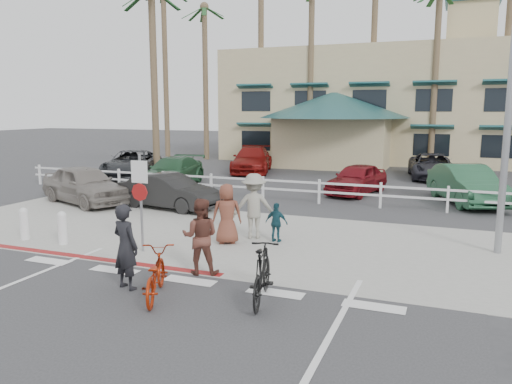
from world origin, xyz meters
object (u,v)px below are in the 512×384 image
at_px(sign_post, 141,198).
at_px(car_red_compact, 85,185).
at_px(bike_black, 262,274).
at_px(car_white_sedan, 169,191).
at_px(bike_red, 155,274).

xyz_separation_m(sign_post, car_red_compact, (-6.10, 5.02, -0.68)).
relative_size(bike_black, car_white_sedan, 0.48).
xyz_separation_m(sign_post, bike_red, (2.13, -2.70, -0.96)).
distance_m(sign_post, car_white_sedan, 5.93).
height_order(bike_red, car_white_sedan, car_white_sedan).
distance_m(sign_post, car_red_compact, 7.93).
xyz_separation_m(sign_post, car_white_sedan, (-2.42, 5.36, -0.79)).
bearing_deg(car_red_compact, car_white_sedan, -63.04).
xyz_separation_m(car_white_sedan, car_red_compact, (-3.69, -0.34, 0.11)).
bearing_deg(sign_post, bike_red, -51.82).
bearing_deg(bike_black, bike_red, 4.05).
height_order(sign_post, car_red_compact, sign_post).
height_order(sign_post, car_white_sedan, sign_post).
xyz_separation_m(bike_black, car_white_sedan, (-6.62, 7.48, 0.08)).
bearing_deg(car_white_sedan, bike_black, -129.24).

